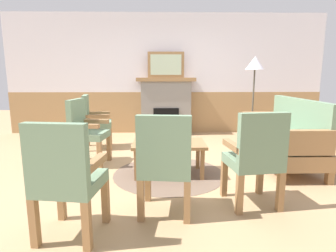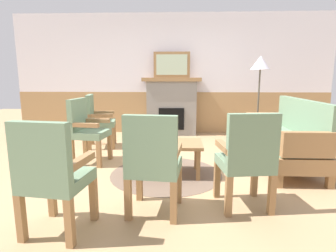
{
  "view_description": "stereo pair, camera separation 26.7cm",
  "coord_description": "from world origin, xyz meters",
  "px_view_note": "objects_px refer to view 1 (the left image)",
  "views": [
    {
      "loc": [
        -0.09,
        -3.81,
        1.31
      ],
      "look_at": [
        0.0,
        0.35,
        0.55
      ],
      "focal_mm": 29.24,
      "sensor_mm": 36.0,
      "label": 1
    },
    {
      "loc": [
        0.17,
        -3.81,
        1.31
      ],
      "look_at": [
        0.0,
        0.35,
        0.55
      ],
      "focal_mm": 29.24,
      "sensor_mm": 36.0,
      "label": 2
    }
  ],
  "objects_px": {
    "armchair_near_fireplace": "(85,129)",
    "armchair_by_window_left": "(94,119)",
    "floor_lamp_by_couch": "(255,69)",
    "couch": "(282,138)",
    "armchair_corner_left": "(256,155)",
    "framed_picture": "(166,65)",
    "coffee_table": "(169,146)",
    "book_on_table": "(171,142)",
    "armchair_front_left": "(165,160)",
    "armchair_front_center": "(66,176)",
    "fireplace": "(166,106)"
  },
  "relations": [
    {
      "from": "fireplace",
      "to": "armchair_front_left",
      "type": "bearing_deg",
      "value": -91.01
    },
    {
      "from": "book_on_table",
      "to": "floor_lamp_by_couch",
      "type": "distance_m",
      "value": 2.57
    },
    {
      "from": "coffee_table",
      "to": "book_on_table",
      "type": "bearing_deg",
      "value": -40.94
    },
    {
      "from": "book_on_table",
      "to": "armchair_by_window_left",
      "type": "distance_m",
      "value": 1.97
    },
    {
      "from": "armchair_front_center",
      "to": "floor_lamp_by_couch",
      "type": "height_order",
      "value": "floor_lamp_by_couch"
    },
    {
      "from": "armchair_front_left",
      "to": "couch",
      "type": "bearing_deg",
      "value": 40.98
    },
    {
      "from": "armchair_front_center",
      "to": "floor_lamp_by_couch",
      "type": "relative_size",
      "value": 0.58
    },
    {
      "from": "coffee_table",
      "to": "armchair_by_window_left",
      "type": "height_order",
      "value": "armchair_by_window_left"
    },
    {
      "from": "coffee_table",
      "to": "book_on_table",
      "type": "distance_m",
      "value": 0.08
    },
    {
      "from": "fireplace",
      "to": "book_on_table",
      "type": "relative_size",
      "value": 7.13
    },
    {
      "from": "framed_picture",
      "to": "couch",
      "type": "relative_size",
      "value": 0.44
    },
    {
      "from": "fireplace",
      "to": "armchair_front_left",
      "type": "distance_m",
      "value": 3.72
    },
    {
      "from": "floor_lamp_by_couch",
      "to": "framed_picture",
      "type": "bearing_deg",
      "value": 150.57
    },
    {
      "from": "armchair_by_window_left",
      "to": "armchair_front_center",
      "type": "relative_size",
      "value": 1.0
    },
    {
      "from": "armchair_near_fireplace",
      "to": "floor_lamp_by_couch",
      "type": "xyz_separation_m",
      "value": [
        2.9,
        1.21,
        0.91
      ]
    },
    {
      "from": "armchair_near_fireplace",
      "to": "armchair_corner_left",
      "type": "distance_m",
      "value": 2.51
    },
    {
      "from": "couch",
      "to": "armchair_front_center",
      "type": "height_order",
      "value": "same"
    },
    {
      "from": "couch",
      "to": "armchair_corner_left",
      "type": "distance_m",
      "value": 1.66
    },
    {
      "from": "armchair_front_left",
      "to": "armchair_by_window_left",
      "type": "bearing_deg",
      "value": 116.91
    },
    {
      "from": "armchair_front_left",
      "to": "armchair_corner_left",
      "type": "bearing_deg",
      "value": 9.51
    },
    {
      "from": "armchair_by_window_left",
      "to": "armchair_corner_left",
      "type": "relative_size",
      "value": 1.0
    },
    {
      "from": "book_on_table",
      "to": "armchair_front_center",
      "type": "xyz_separation_m",
      "value": [
        -0.87,
        -1.46,
        0.08
      ]
    },
    {
      "from": "coffee_table",
      "to": "armchair_near_fireplace",
      "type": "bearing_deg",
      "value": 159.02
    },
    {
      "from": "book_on_table",
      "to": "armchair_corner_left",
      "type": "height_order",
      "value": "armchair_corner_left"
    },
    {
      "from": "floor_lamp_by_couch",
      "to": "book_on_table",
      "type": "bearing_deg",
      "value": -133.91
    },
    {
      "from": "framed_picture",
      "to": "floor_lamp_by_couch",
      "type": "relative_size",
      "value": 0.48
    },
    {
      "from": "armchair_by_window_left",
      "to": "floor_lamp_by_couch",
      "type": "xyz_separation_m",
      "value": [
        3.0,
        0.28,
        0.91
      ]
    },
    {
      "from": "armchair_corner_left",
      "to": "armchair_near_fireplace",
      "type": "bearing_deg",
      "value": 145.42
    },
    {
      "from": "armchair_by_window_left",
      "to": "armchair_front_left",
      "type": "height_order",
      "value": "same"
    },
    {
      "from": "fireplace",
      "to": "book_on_table",
      "type": "distance_m",
      "value": 2.65
    },
    {
      "from": "floor_lamp_by_couch",
      "to": "armchair_front_center",
      "type": "bearing_deg",
      "value": -128.48
    },
    {
      "from": "armchair_front_center",
      "to": "floor_lamp_by_couch",
      "type": "bearing_deg",
      "value": 51.52
    },
    {
      "from": "floor_lamp_by_couch",
      "to": "couch",
      "type": "bearing_deg",
      "value": -87.55
    },
    {
      "from": "armchair_front_left",
      "to": "armchair_corner_left",
      "type": "xyz_separation_m",
      "value": [
        0.9,
        0.15,
        0.0
      ]
    },
    {
      "from": "armchair_front_center",
      "to": "armchair_near_fireplace",
      "type": "bearing_deg",
      "value": 101.15
    },
    {
      "from": "fireplace",
      "to": "coffee_table",
      "type": "height_order",
      "value": "fireplace"
    },
    {
      "from": "book_on_table",
      "to": "armchair_front_left",
      "type": "distance_m",
      "value": 1.09
    },
    {
      "from": "fireplace",
      "to": "floor_lamp_by_couch",
      "type": "bearing_deg",
      "value": -29.42
    },
    {
      "from": "armchair_front_center",
      "to": "armchair_corner_left",
      "type": "bearing_deg",
      "value": 17.38
    },
    {
      "from": "couch",
      "to": "armchair_corner_left",
      "type": "xyz_separation_m",
      "value": [
        -0.88,
        -1.4,
        0.14
      ]
    },
    {
      "from": "fireplace",
      "to": "armchair_front_left",
      "type": "height_order",
      "value": "fireplace"
    },
    {
      "from": "fireplace",
      "to": "coffee_table",
      "type": "xyz_separation_m",
      "value": [
        -0.0,
        -2.62,
        -0.27
      ]
    },
    {
      "from": "armchair_near_fireplace",
      "to": "armchair_by_window_left",
      "type": "distance_m",
      "value": 0.94
    },
    {
      "from": "armchair_corner_left",
      "to": "framed_picture",
      "type": "bearing_deg",
      "value": 103.11
    },
    {
      "from": "book_on_table",
      "to": "armchair_corner_left",
      "type": "bearing_deg",
      "value": -48.98
    },
    {
      "from": "armchair_near_fireplace",
      "to": "floor_lamp_by_couch",
      "type": "height_order",
      "value": "floor_lamp_by_couch"
    },
    {
      "from": "armchair_by_window_left",
      "to": "armchair_front_left",
      "type": "xyz_separation_m",
      "value": [
        1.27,
        -2.51,
        0.0
      ]
    },
    {
      "from": "armchair_front_center",
      "to": "floor_lamp_by_couch",
      "type": "xyz_separation_m",
      "value": [
        2.51,
        3.16,
        0.91
      ]
    },
    {
      "from": "framed_picture",
      "to": "armchair_by_window_left",
      "type": "xyz_separation_m",
      "value": [
        -1.34,
        -1.22,
        -1.02
      ]
    },
    {
      "from": "armchair_near_fireplace",
      "to": "armchair_corner_left",
      "type": "relative_size",
      "value": 1.0
    }
  ]
}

